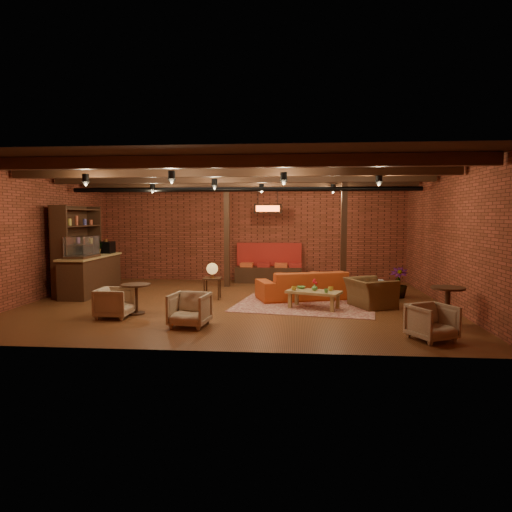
# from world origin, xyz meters

# --- Properties ---
(floor) EXTENTS (10.00, 10.00, 0.00)m
(floor) POSITION_xyz_m (0.00, 0.00, 0.00)
(floor) COLOR #422510
(floor) RESTS_ON ground
(ceiling) EXTENTS (10.00, 8.00, 0.02)m
(ceiling) POSITION_xyz_m (0.00, 0.00, 3.20)
(ceiling) COLOR black
(ceiling) RESTS_ON wall_back
(wall_back) EXTENTS (10.00, 0.02, 3.20)m
(wall_back) POSITION_xyz_m (0.00, 4.00, 1.60)
(wall_back) COLOR brown
(wall_back) RESTS_ON ground
(wall_front) EXTENTS (10.00, 0.02, 3.20)m
(wall_front) POSITION_xyz_m (0.00, -4.00, 1.60)
(wall_front) COLOR brown
(wall_front) RESTS_ON ground
(wall_left) EXTENTS (0.02, 8.00, 3.20)m
(wall_left) POSITION_xyz_m (-5.00, 0.00, 1.60)
(wall_left) COLOR brown
(wall_left) RESTS_ON ground
(wall_right) EXTENTS (0.02, 8.00, 3.20)m
(wall_right) POSITION_xyz_m (5.00, 0.00, 1.60)
(wall_right) COLOR brown
(wall_right) RESTS_ON ground
(ceiling_beams) EXTENTS (9.80, 6.40, 0.22)m
(ceiling_beams) POSITION_xyz_m (0.00, 0.00, 3.08)
(ceiling_beams) COLOR #311D10
(ceiling_beams) RESTS_ON ceiling
(ceiling_pipe) EXTENTS (9.60, 0.12, 0.12)m
(ceiling_pipe) POSITION_xyz_m (0.00, 1.60, 2.85)
(ceiling_pipe) COLOR black
(ceiling_pipe) RESTS_ON ceiling
(post_left) EXTENTS (0.16, 0.16, 3.20)m
(post_left) POSITION_xyz_m (-0.60, 2.60, 1.60)
(post_left) COLOR #311D10
(post_left) RESTS_ON ground
(post_right) EXTENTS (0.16, 0.16, 3.20)m
(post_right) POSITION_xyz_m (2.80, 2.00, 1.60)
(post_right) COLOR #311D10
(post_right) RESTS_ON ground
(service_counter) EXTENTS (0.80, 2.50, 1.60)m
(service_counter) POSITION_xyz_m (-4.10, 1.00, 0.80)
(service_counter) COLOR #311D10
(service_counter) RESTS_ON ground
(plant_counter) EXTENTS (0.35, 0.39, 0.30)m
(plant_counter) POSITION_xyz_m (-4.00, 1.20, 1.22)
(plant_counter) COLOR #337F33
(plant_counter) RESTS_ON service_counter
(shelving_hutch) EXTENTS (0.52, 2.00, 2.40)m
(shelving_hutch) POSITION_xyz_m (-4.50, 1.10, 1.20)
(shelving_hutch) COLOR #311D10
(shelving_hutch) RESTS_ON ground
(banquette) EXTENTS (2.10, 0.70, 1.00)m
(banquette) POSITION_xyz_m (0.60, 3.55, 0.50)
(banquette) COLOR #AB231C
(banquette) RESTS_ON ground
(service_sign) EXTENTS (0.86, 0.06, 0.30)m
(service_sign) POSITION_xyz_m (0.60, 3.10, 2.35)
(service_sign) COLOR #FF5319
(service_sign) RESTS_ON ceiling
(ceiling_spotlights) EXTENTS (6.40, 4.40, 0.28)m
(ceiling_spotlights) POSITION_xyz_m (0.00, 0.00, 2.86)
(ceiling_spotlights) COLOR black
(ceiling_spotlights) RESTS_ON ceiling
(rug) EXTENTS (3.59, 2.97, 0.01)m
(rug) POSITION_xyz_m (1.69, -0.12, 0.01)
(rug) COLOR maroon
(rug) RESTS_ON floor
(sofa) EXTENTS (2.68, 1.73, 0.73)m
(sofa) POSITION_xyz_m (1.74, 0.71, 0.36)
(sofa) COLOR #AD3F18
(sofa) RESTS_ON floor
(coffee_table) EXTENTS (1.34, 1.00, 0.66)m
(coffee_table) POSITION_xyz_m (1.87, -0.51, 0.37)
(coffee_table) COLOR #9E7F49
(coffee_table) RESTS_ON floor
(side_table_lamp) EXTENTS (0.46, 0.46, 0.93)m
(side_table_lamp) POSITION_xyz_m (-0.67, 0.51, 0.71)
(side_table_lamp) COLOR #311D10
(side_table_lamp) RESTS_ON floor
(round_table_left) EXTENTS (0.63, 0.63, 0.66)m
(round_table_left) POSITION_xyz_m (-1.99, -1.43, 0.44)
(round_table_left) COLOR #311D10
(round_table_left) RESTS_ON floor
(armchair_a) EXTENTS (0.63, 0.67, 0.69)m
(armchair_a) POSITION_xyz_m (-2.31, -1.81, 0.35)
(armchair_a) COLOR beige
(armchair_a) RESTS_ON floor
(armchair_b) EXTENTS (0.78, 0.74, 0.72)m
(armchair_b) POSITION_xyz_m (-0.57, -2.43, 0.36)
(armchair_b) COLOR beige
(armchair_b) RESTS_ON floor
(armchair_right) EXTENTS (1.03, 1.22, 0.90)m
(armchair_right) POSITION_xyz_m (3.20, -0.25, 0.45)
(armchair_right) COLOR brown
(armchair_right) RESTS_ON floor
(side_table_book) EXTENTS (0.56, 0.56, 0.50)m
(side_table_book) POSITION_xyz_m (3.53, 0.82, 0.44)
(side_table_book) COLOR #311D10
(side_table_book) RESTS_ON floor
(round_table_right) EXTENTS (0.64, 0.64, 0.75)m
(round_table_right) POSITION_xyz_m (4.40, -1.91, 0.50)
(round_table_right) COLOR #311D10
(round_table_right) RESTS_ON floor
(armchair_far) EXTENTS (0.87, 0.85, 0.68)m
(armchair_far) POSITION_xyz_m (3.78, -3.04, 0.34)
(armchair_far) COLOR beige
(armchair_far) RESTS_ON floor
(plant_tall) EXTENTS (1.64, 1.64, 2.37)m
(plant_tall) POSITION_xyz_m (4.13, 1.08, 1.18)
(plant_tall) COLOR #4C7F4C
(plant_tall) RESTS_ON floor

